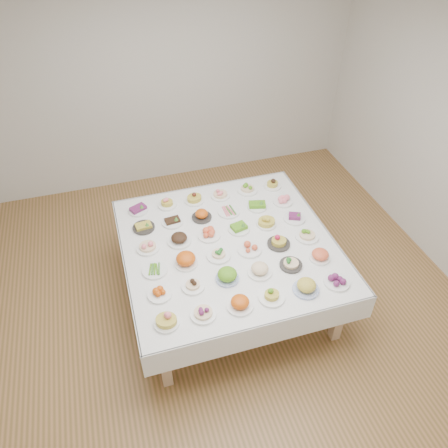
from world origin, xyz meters
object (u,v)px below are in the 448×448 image
object	(u,v)px
dish_18	(147,244)
dish_35	(272,184)
dish_0	(166,320)
display_table	(228,249)

from	to	relation	value
dish_18	dish_35	distance (m)	1.66
dish_18	dish_0	bearing A→B (deg)	-90.06
display_table	dish_18	world-z (taller)	dish_18
dish_0	dish_18	world-z (taller)	dish_18
display_table	dish_35	xyz separation A→B (m)	(0.77, 0.76, 0.12)
dish_18	dish_35	bearing A→B (deg)	21.59
display_table	dish_0	size ratio (longest dim) A/B	9.93
dish_18	dish_35	xyz separation A→B (m)	(1.54, 0.61, -0.01)
dish_35	dish_18	bearing A→B (deg)	-158.41
display_table	dish_0	distance (m)	1.10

